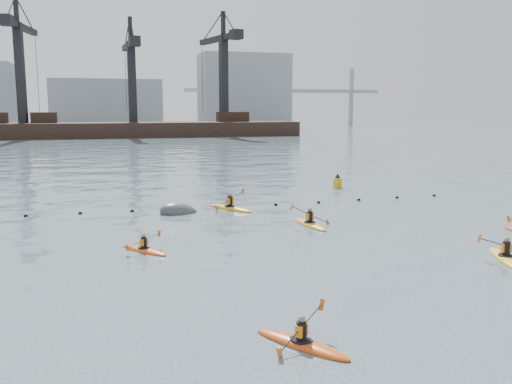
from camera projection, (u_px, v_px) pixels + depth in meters
ground at (405, 378)px, 12.56m from camera, size 400.00×400.00×0.00m
float_line at (206, 208)px, 33.84m from camera, size 33.24×0.73×0.24m
barge_pier at (133, 128)px, 116.79m from camera, size 72.00×19.30×29.50m
skyline at (133, 97)px, 154.61m from camera, size 141.00×28.00×22.00m
kayaker_0 at (301, 343)px, 14.26m from camera, size 2.17×2.80×1.13m
kayaker_1 at (506, 257)px, 22.32m from camera, size 2.23×3.45×1.19m
kayaker_2 at (144, 249)px, 23.68m from camera, size 2.11×2.62×0.90m
kayaker_3 at (310, 223)px, 28.86m from camera, size 2.38×3.46×1.36m
kayaker_5 at (230, 207)px, 33.48m from camera, size 2.53×3.47×1.33m
mooring_buoy at (179, 213)px, 32.33m from camera, size 2.82×1.86×1.68m
nav_buoy at (337, 183)px, 42.53m from camera, size 0.70×0.70×1.28m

